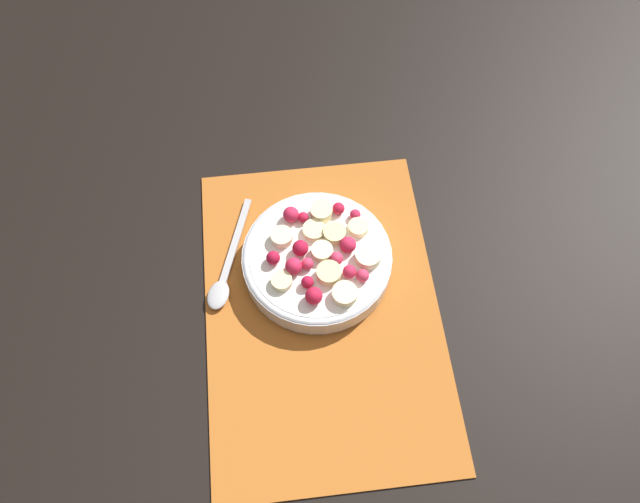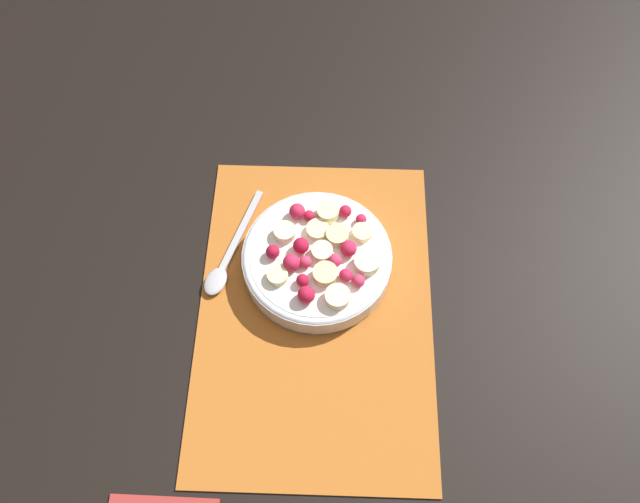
{
  "view_description": "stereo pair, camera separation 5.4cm",
  "coord_description": "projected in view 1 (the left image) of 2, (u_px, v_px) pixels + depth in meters",
  "views": [
    {
      "loc": [
        -0.31,
        0.04,
        0.74
      ],
      "look_at": [
        0.06,
        -0.0,
        0.05
      ],
      "focal_mm": 35.0,
      "sensor_mm": 36.0,
      "label": 1
    },
    {
      "loc": [
        -0.31,
        -0.02,
        0.74
      ],
      "look_at": [
        0.06,
        -0.0,
        0.05
      ],
      "focal_mm": 35.0,
      "sensor_mm": 36.0,
      "label": 2
    }
  ],
  "objects": [
    {
      "name": "fruit_bowl",
      "position": [
        320.0,
        258.0,
        0.8
      ],
      "size": [
        0.19,
        0.19,
        0.05
      ],
      "color": "silver",
      "rests_on": "placemat"
    },
    {
      "name": "spoon",
      "position": [
        225.0,
        275.0,
        0.81
      ],
      "size": [
        0.17,
        0.07,
        0.01
      ],
      "rotation": [
        0.0,
        0.0,
        2.82
      ],
      "color": "#B2B2B7",
      "rests_on": "placemat"
    },
    {
      "name": "ground_plane",
      "position": [
        322.0,
        311.0,
        0.8
      ],
      "size": [
        3.0,
        3.0,
        0.0
      ],
      "primitive_type": "plane",
      "color": "black"
    },
    {
      "name": "placemat",
      "position": [
        322.0,
        310.0,
        0.8
      ],
      "size": [
        0.44,
        0.3,
        0.01
      ],
      "color": "#B26023",
      "rests_on": "ground_plane"
    }
  ]
}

